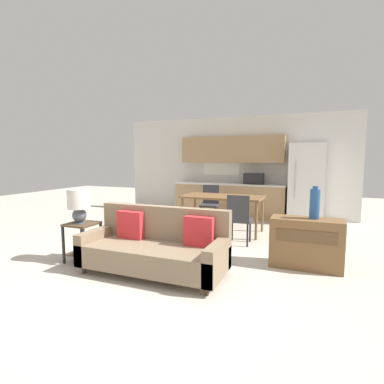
% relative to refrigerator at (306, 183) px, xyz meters
% --- Properties ---
extents(ground_plane, '(20.00, 20.00, 0.00)m').
position_rel_refrigerator_xyz_m(ground_plane, '(-1.94, -4.21, -0.96)').
color(ground_plane, beige).
extents(wall_back, '(6.40, 0.07, 2.70)m').
position_rel_refrigerator_xyz_m(wall_back, '(-1.94, 0.42, 0.39)').
color(wall_back, silver).
rests_on(wall_back, ground_plane).
extents(kitchen_counter, '(2.97, 0.65, 2.15)m').
position_rel_refrigerator_xyz_m(kitchen_counter, '(-1.92, 0.12, -0.12)').
color(kitchen_counter, tan).
rests_on(kitchen_counter, ground_plane).
extents(refrigerator, '(0.81, 0.77, 1.93)m').
position_rel_refrigerator_xyz_m(refrigerator, '(0.00, 0.00, 0.00)').
color(refrigerator, white).
rests_on(refrigerator, ground_plane).
extents(dining_table, '(1.67, 0.85, 0.78)m').
position_rel_refrigerator_xyz_m(dining_table, '(-1.60, -1.73, -0.25)').
color(dining_table, brown).
rests_on(dining_table, ground_plane).
extents(couch, '(1.98, 0.80, 0.88)m').
position_rel_refrigerator_xyz_m(couch, '(-1.81, -4.25, -0.62)').
color(couch, '#3D2D1E').
rests_on(couch, ground_plane).
extents(side_table, '(0.42, 0.42, 0.60)m').
position_rel_refrigerator_xyz_m(side_table, '(-3.06, -4.29, -0.57)').
color(side_table, brown).
rests_on(side_table, ground_plane).
extents(table_lamp, '(0.33, 0.33, 0.52)m').
position_rel_refrigerator_xyz_m(table_lamp, '(-3.07, -4.32, -0.06)').
color(table_lamp, '#4C515B').
rests_on(table_lamp, side_table).
extents(credenza, '(0.98, 0.42, 0.72)m').
position_rel_refrigerator_xyz_m(credenza, '(0.09, -3.28, -0.60)').
color(credenza, brown).
rests_on(credenza, ground_plane).
extents(vase, '(0.14, 0.14, 0.46)m').
position_rel_refrigerator_xyz_m(vase, '(0.19, -3.26, -0.03)').
color(vase, '#234C84').
rests_on(vase, credenza).
extents(dining_chair_far_left, '(0.47, 0.47, 0.92)m').
position_rel_refrigerator_xyz_m(dining_chair_far_left, '(-2.14, -0.96, -0.45)').
color(dining_chair_far_left, '#38383D').
rests_on(dining_chair_far_left, ground_plane).
extents(dining_chair_near_right, '(0.44, 0.44, 0.92)m').
position_rel_refrigerator_xyz_m(dining_chair_near_right, '(-1.06, -2.52, -0.45)').
color(dining_chair_near_right, '#38383D').
rests_on(dining_chair_near_right, ground_plane).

